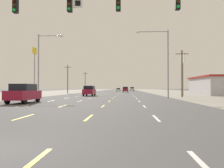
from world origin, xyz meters
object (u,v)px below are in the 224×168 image
(suv_inner_left_near, at_px, (89,91))
(suv_far_left_nearest, at_px, (24,93))
(pole_sign_left_row_1, at_px, (35,61))
(streetlight_right_row_0, at_px, (165,58))
(suv_far_right_far, at_px, (132,89))
(pole_sign_right_row_1, at_px, (183,63))
(suv_inner_right_mid, at_px, (125,89))
(sedan_center_turn_midfar, at_px, (118,90))
(streetlight_left_row_0, at_px, (41,61))

(suv_inner_left_near, bearing_deg, suv_far_left_nearest, -98.89)
(pole_sign_left_row_1, distance_m, streetlight_right_row_0, 28.95)
(streetlight_right_row_0, bearing_deg, pole_sign_left_row_1, 152.95)
(suv_far_right_far, distance_m, pole_sign_left_row_1, 71.76)
(pole_sign_right_row_1, height_order, streetlight_right_row_0, streetlight_right_row_0)
(suv_inner_left_near, distance_m, suv_inner_right_mid, 40.54)
(suv_far_right_far, xyz_separation_m, pole_sign_right_row_1, (8.28, -69.68, 5.46))
(suv_inner_left_near, xyz_separation_m, suv_inner_right_mid, (7.00, 39.93, 0.00))
(suv_inner_left_near, height_order, suv_far_right_far, same)
(sedan_center_turn_midfar, distance_m, streetlight_right_row_0, 71.51)
(suv_inner_left_near, bearing_deg, streetlight_left_row_0, -124.18)
(pole_sign_right_row_1, relative_size, streetlight_right_row_0, 0.80)
(suv_far_left_nearest, relative_size, streetlight_right_row_0, 0.47)
(sedan_center_turn_midfar, xyz_separation_m, pole_sign_left_row_1, (-16.32, -57.53, 6.76))
(suv_far_left_nearest, height_order, pole_sign_left_row_1, pole_sign_left_row_1)
(suv_inner_right_mid, bearing_deg, pole_sign_left_row_1, -118.61)
(suv_far_right_far, bearing_deg, suv_far_left_nearest, -98.33)
(pole_sign_left_row_1, bearing_deg, pole_sign_right_row_1, -3.65)
(suv_far_right_far, height_order, pole_sign_left_row_1, pole_sign_left_row_1)
(suv_inner_left_near, bearing_deg, pole_sign_left_row_1, 162.78)
(pole_sign_left_row_1, xyz_separation_m, pole_sign_right_row_1, (31.19, -1.99, -1.03))
(sedan_center_turn_midfar, distance_m, suv_far_right_far, 12.12)
(suv_far_left_nearest, xyz_separation_m, pole_sign_right_row_1, (21.94, 23.60, 5.46))
(suv_inner_left_near, bearing_deg, streetlight_right_row_0, -35.16)
(sedan_center_turn_midfar, bearing_deg, suv_inner_left_near, -93.43)
(sedan_center_turn_midfar, xyz_separation_m, suv_far_right_far, (6.59, 10.17, 0.27))
(suv_inner_left_near, relative_size, sedan_center_turn_midfar, 1.09)
(suv_far_right_far, relative_size, streetlight_right_row_0, 0.47)
(sedan_center_turn_midfar, bearing_deg, suv_far_left_nearest, -94.86)
(suv_inner_left_near, distance_m, pole_sign_left_row_1, 14.74)
(pole_sign_right_row_1, bearing_deg, suv_far_right_far, 96.78)
(streetlight_left_row_0, bearing_deg, suv_far_right_far, 78.44)
(sedan_center_turn_midfar, xyz_separation_m, streetlight_right_row_0, (9.43, -70.68, 5.37))
(suv_far_right_far, xyz_separation_m, streetlight_left_row_0, (-16.54, -80.85, 4.78))
(pole_sign_right_row_1, distance_m, streetlight_right_row_0, 12.42)
(streetlight_right_row_0, bearing_deg, sedan_center_turn_midfar, 97.60)
(pole_sign_left_row_1, bearing_deg, sedan_center_turn_midfar, 74.16)
(suv_far_right_far, distance_m, streetlight_left_row_0, 82.66)
(suv_inner_right_mid, xyz_separation_m, suv_far_right_far, (3.27, 31.68, 0.00))
(suv_far_left_nearest, xyz_separation_m, suv_inner_left_near, (3.39, 21.67, 0.00))
(suv_far_right_far, distance_m, pole_sign_right_row_1, 70.39)
(suv_inner_left_near, distance_m, streetlight_right_row_0, 16.83)
(suv_inner_right_mid, bearing_deg, suv_far_left_nearest, -99.57)
(pole_sign_left_row_1, bearing_deg, suv_far_left_nearest, -70.13)
(suv_inner_right_mid, height_order, pole_sign_left_row_1, pole_sign_left_row_1)
(suv_far_left_nearest, relative_size, pole_sign_left_row_1, 0.47)
(suv_inner_left_near, height_order, streetlight_right_row_0, streetlight_right_row_0)
(suv_inner_left_near, distance_m, pole_sign_right_row_1, 19.44)
(suv_inner_right_mid, relative_size, sedan_center_turn_midfar, 1.09)
(suv_inner_left_near, bearing_deg, suv_inner_right_mid, 80.06)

